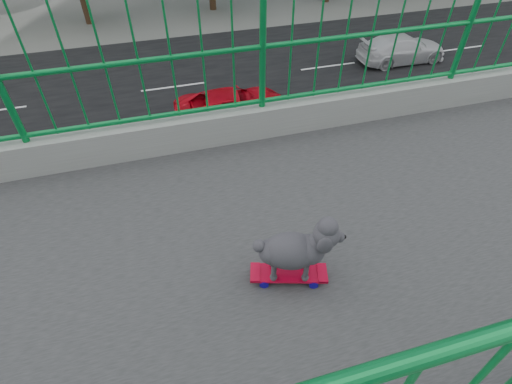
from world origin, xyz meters
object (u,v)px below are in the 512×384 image
at_px(car_1, 153,168).
at_px(car_2, 233,107).
at_px(skateboard, 289,274).
at_px(poodle, 296,249).
at_px(car_3, 402,48).

xyz_separation_m(car_1, car_2, (-3.20, 3.54, -0.03)).
distance_m(skateboard, car_1, 11.44).
relative_size(poodle, car_3, 0.11).
distance_m(poodle, car_2, 14.50).
height_order(car_1, car_3, car_1).
bearing_deg(car_3, skateboard, 142.42).
height_order(poodle, car_3, poodle).
bearing_deg(poodle, car_1, -156.55).
distance_m(poodle, car_3, 21.06).
relative_size(car_1, car_2, 0.88).
height_order(skateboard, poodle, poodle).
relative_size(skateboard, car_2, 0.11).
bearing_deg(poodle, skateboard, -90.00).
height_order(skateboard, car_2, skateboard).
relative_size(skateboard, poodle, 0.97).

